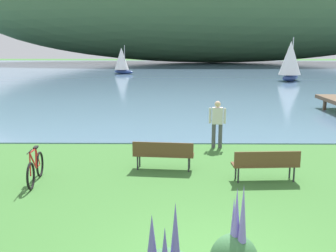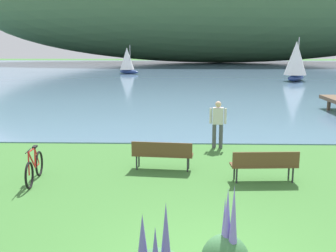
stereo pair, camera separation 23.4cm
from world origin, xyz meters
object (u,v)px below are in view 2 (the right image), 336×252
(person_at_shoreline, at_px, (218,121))
(sailboat_nearest_to_shore, at_px, (127,60))
(sailboat_mid_bay, at_px, (296,61))
(bicycle_leaning_near_bench, at_px, (34,168))
(park_bench_near_camera, at_px, (162,153))
(park_bench_further_along, at_px, (264,163))

(person_at_shoreline, height_order, sailboat_nearest_to_shore, sailboat_nearest_to_shore)
(sailboat_nearest_to_shore, height_order, sailboat_mid_bay, sailboat_mid_bay)
(bicycle_leaning_near_bench, relative_size, sailboat_mid_bay, 0.41)
(park_bench_near_camera, relative_size, park_bench_further_along, 1.01)
(sailboat_mid_bay, bearing_deg, park_bench_near_camera, -112.38)
(person_at_shoreline, height_order, sailboat_mid_bay, sailboat_mid_bay)
(bicycle_leaning_near_bench, height_order, sailboat_mid_bay, sailboat_mid_bay)
(bicycle_leaning_near_bench, relative_size, person_at_shoreline, 1.03)
(sailboat_nearest_to_shore, bearing_deg, bicycle_leaning_near_bench, -86.23)
(park_bench_near_camera, relative_size, sailboat_nearest_to_shore, 0.52)
(park_bench_further_along, xyz_separation_m, sailboat_mid_bay, (9.32, 30.45, 1.57))
(sailboat_nearest_to_shore, relative_size, sailboat_mid_bay, 0.82)
(sailboat_nearest_to_shore, bearing_deg, person_at_shoreline, -77.79)
(person_at_shoreline, bearing_deg, park_bench_near_camera, -125.39)
(bicycle_leaning_near_bench, distance_m, sailboat_nearest_to_shore, 40.90)
(park_bench_near_camera, distance_m, bicycle_leaning_near_bench, 3.63)
(park_bench_near_camera, height_order, sailboat_nearest_to_shore, sailboat_nearest_to_shore)
(bicycle_leaning_near_bench, bearing_deg, park_bench_further_along, 1.76)
(bicycle_leaning_near_bench, height_order, person_at_shoreline, person_at_shoreline)
(park_bench_further_along, relative_size, bicycle_leaning_near_bench, 1.03)
(bicycle_leaning_near_bench, bearing_deg, sailboat_nearest_to_shore, 93.77)
(person_at_shoreline, xyz_separation_m, sailboat_nearest_to_shore, (-8.00, 36.96, 0.74))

